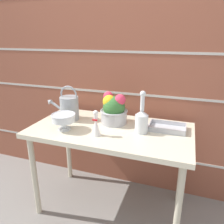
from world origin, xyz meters
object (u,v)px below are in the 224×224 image
Objects in this scene: watering_can at (69,107)px; figurine_vase at (96,125)px; flower_planter at (114,110)px; wire_tray at (167,128)px; crystal_pedestal_bowl at (64,118)px; glass_decanter at (142,120)px.

watering_can is 1.60× the size of figurine_vase.
wire_tray is (0.42, 0.01, -0.10)m from flower_planter.
flower_planter is (0.38, 0.04, 0.01)m from watering_can.
glass_decanter reaches higher than crystal_pedestal_bowl.
wire_tray is (0.17, 0.12, -0.09)m from glass_decanter.
watering_can is 0.38m from flower_planter.
watering_can is 0.22m from crystal_pedestal_bowl.
glass_decanter reaches higher than figurine_vase.
glass_decanter is 0.23m from wire_tray.
wire_tray is at bearing 0.83° from flower_planter.
glass_decanter is at bearing 13.74° from crystal_pedestal_bowl.
glass_decanter is 1.15× the size of wire_tray.
crystal_pedestal_bowl is at bearing -166.26° from glass_decanter.
watering_can reaches higher than flower_planter.
flower_planter is 0.93× the size of wire_tray.
glass_decanter is at bearing -6.63° from watering_can.
figurine_vase is (0.34, -0.22, -0.03)m from watering_can.
crystal_pedestal_bowl is 0.96× the size of figurine_vase.
figurine_vase is (0.27, -0.01, -0.01)m from crystal_pedestal_bowl.
figurine_vase is at bearing -33.33° from watering_can.
flower_planter reaches higher than wire_tray.
crystal_pedestal_bowl is at bearing -160.84° from wire_tray.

